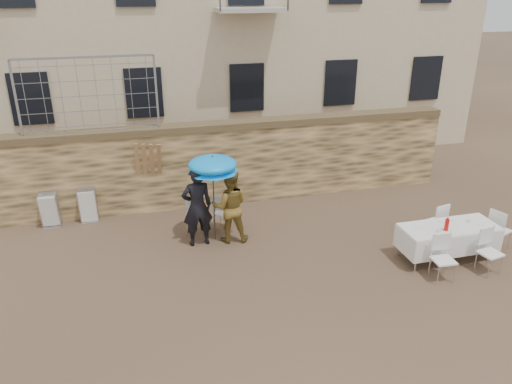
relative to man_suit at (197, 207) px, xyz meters
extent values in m
plane|color=brown|center=(0.83, -2.75, -0.95)|extent=(80.00, 80.00, 0.00)
cube|color=olive|center=(0.83, 2.25, 0.15)|extent=(13.00, 0.50, 2.20)
imported|color=black|center=(0.00, 0.00, 0.00)|extent=(0.73, 0.51, 1.90)
imported|color=#A58232|center=(0.75, 0.00, -0.08)|extent=(0.94, 0.78, 1.74)
cylinder|color=#3F3F44|center=(0.40, 0.10, -0.09)|extent=(0.03, 0.03, 1.71)
cone|color=#0A8EF0|center=(0.40, 0.10, 0.88)|extent=(1.14, 1.14, 0.22)
cube|color=white|center=(5.16, -1.99, -0.20)|extent=(2.10, 0.85, 0.05)
cylinder|color=silver|center=(4.21, -2.34, -0.58)|extent=(0.04, 0.04, 0.74)
cylinder|color=silver|center=(6.11, -2.34, -0.58)|extent=(0.04, 0.04, 0.74)
cylinder|color=silver|center=(4.21, -1.65, -0.58)|extent=(0.04, 0.04, 0.74)
cylinder|color=silver|center=(6.11, -1.65, -0.58)|extent=(0.04, 0.04, 0.74)
cylinder|color=red|center=(4.96, -2.14, -0.04)|extent=(0.09, 0.09, 0.26)
camera|label=1|loc=(-1.29, -10.19, 4.70)|focal=35.00mm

